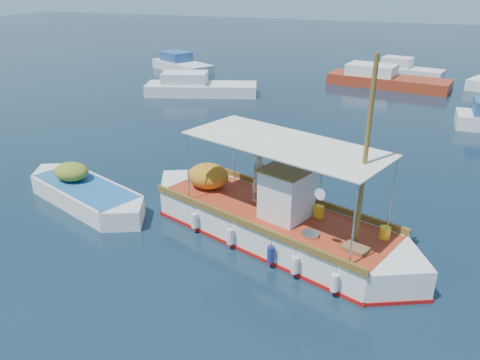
% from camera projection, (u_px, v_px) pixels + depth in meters
% --- Properties ---
extents(ground, '(160.00, 160.00, 0.00)m').
position_uv_depth(ground, '(261.00, 224.00, 16.25)').
color(ground, black).
rests_on(ground, ground).
extents(fishing_caique, '(9.98, 5.27, 6.45)m').
position_uv_depth(fishing_caique, '(271.00, 221.00, 15.30)').
color(fishing_caique, white).
rests_on(fishing_caique, ground).
extents(dinghy, '(6.18, 3.40, 1.61)m').
position_uv_depth(dinghy, '(85.00, 194.00, 17.69)').
color(dinghy, white).
rests_on(dinghy, ground).
extents(bg_boat_nw, '(8.22, 4.77, 1.80)m').
position_uv_depth(bg_boat_nw, '(198.00, 88.00, 33.62)').
color(bg_boat_nw, silver).
rests_on(bg_boat_nw, ground).
extents(bg_boat_n, '(9.35, 4.26, 1.80)m').
position_uv_depth(bg_boat_n, '(384.00, 80.00, 36.13)').
color(bg_boat_n, maroon).
rests_on(bg_boat_n, ground).
extents(bg_boat_far_w, '(6.77, 5.10, 1.80)m').
position_uv_depth(bg_boat_far_w, '(181.00, 65.00, 42.02)').
color(bg_boat_far_w, silver).
rests_on(bg_boat_far_w, ground).
extents(bg_boat_far_n, '(6.14, 3.22, 1.80)m').
position_uv_depth(bg_boat_far_n, '(404.00, 71.00, 39.40)').
color(bg_boat_far_n, silver).
rests_on(bg_boat_far_n, ground).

